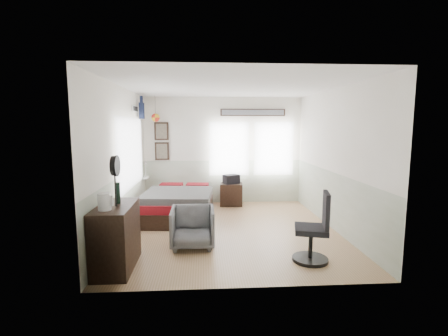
{
  "coord_description": "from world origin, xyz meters",
  "views": [
    {
      "loc": [
        -0.52,
        -6.01,
        2.0
      ],
      "look_at": [
        -0.1,
        0.4,
        1.15
      ],
      "focal_mm": 26.0,
      "sensor_mm": 36.0,
      "label": 1
    }
  ],
  "objects": [
    {
      "name": "task_chair",
      "position": [
        1.12,
        -1.53,
        0.43
      ],
      "size": [
        0.56,
        0.56,
        1.05
      ],
      "rotation": [
        0.0,
        0.0,
        -0.25
      ],
      "color": "black",
      "rests_on": "ground_plane"
    },
    {
      "name": "kettle",
      "position": [
        -1.81,
        -1.79,
        1.01
      ],
      "size": [
        0.2,
        0.17,
        0.22
      ],
      "rotation": [
        0.0,
        0.0,
        0.28
      ],
      "color": "silver",
      "rests_on": "dresser"
    },
    {
      "name": "stand_fan",
      "position": [
        -1.7,
        -1.6,
        1.45
      ],
      "size": [
        0.08,
        0.29,
        0.7
      ],
      "rotation": [
        0.0,
        0.0,
        -0.01
      ],
      "color": "black",
      "rests_on": "dresser"
    },
    {
      "name": "wall_decor",
      "position": [
        -1.1,
        1.96,
        2.1
      ],
      "size": [
        3.55,
        1.32,
        1.44
      ],
      "color": "#312016",
      "rests_on": "room_shell"
    },
    {
      "name": "nightstand",
      "position": [
        0.18,
        1.95,
        0.28
      ],
      "size": [
        0.59,
        0.49,
        0.55
      ],
      "primitive_type": "cube",
      "rotation": [
        0.0,
        0.0,
        -0.09
      ],
      "color": "black",
      "rests_on": "ground_plane"
    },
    {
      "name": "room_shell",
      "position": [
        -0.08,
        0.19,
        1.61
      ],
      "size": [
        4.02,
        4.52,
        2.71
      ],
      "color": "silver",
      "rests_on": "ground_plane"
    },
    {
      "name": "black_bag",
      "position": [
        0.18,
        1.95,
        0.66
      ],
      "size": [
        0.44,
        0.37,
        0.22
      ],
      "primitive_type": "cube",
      "rotation": [
        0.0,
        0.0,
        0.41
      ],
      "color": "black",
      "rests_on": "nightstand"
    },
    {
      "name": "bottle",
      "position": [
        -1.73,
        -1.43,
        1.05
      ],
      "size": [
        0.08,
        0.08,
        0.3
      ],
      "primitive_type": "cylinder",
      "color": "black",
      "rests_on": "dresser"
    },
    {
      "name": "armchair",
      "position": [
        -0.7,
        -0.81,
        0.33
      ],
      "size": [
        0.7,
        0.73,
        0.66
      ],
      "primitive_type": "imported",
      "rotation": [
        0.0,
        0.0,
        0.0
      ],
      "color": "slate",
      "rests_on": "ground_plane"
    },
    {
      "name": "dresser",
      "position": [
        -1.74,
        -1.56,
        0.45
      ],
      "size": [
        0.48,
        1.0,
        0.9
      ],
      "primitive_type": "cube",
      "color": "black",
      "rests_on": "ground_plane"
    },
    {
      "name": "ground_plane",
      "position": [
        0.0,
        0.0,
        -0.01
      ],
      "size": [
        4.0,
        4.5,
        0.01
      ],
      "primitive_type": "cube",
      "color": "#A57C4B"
    },
    {
      "name": "bed",
      "position": [
        -1.04,
        0.92,
        0.3
      ],
      "size": [
        1.51,
        2.02,
        0.61
      ],
      "rotation": [
        0.0,
        0.0,
        -0.09
      ],
      "color": "black",
      "rests_on": "ground_plane"
    }
  ]
}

